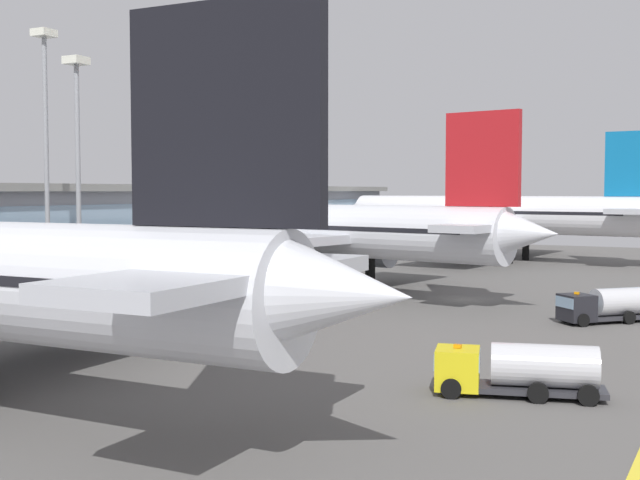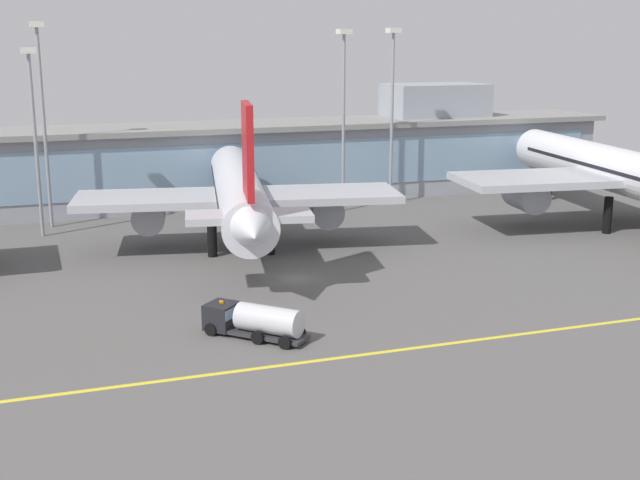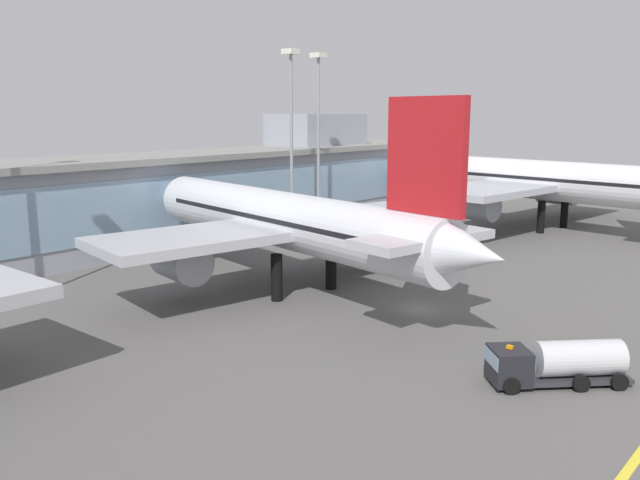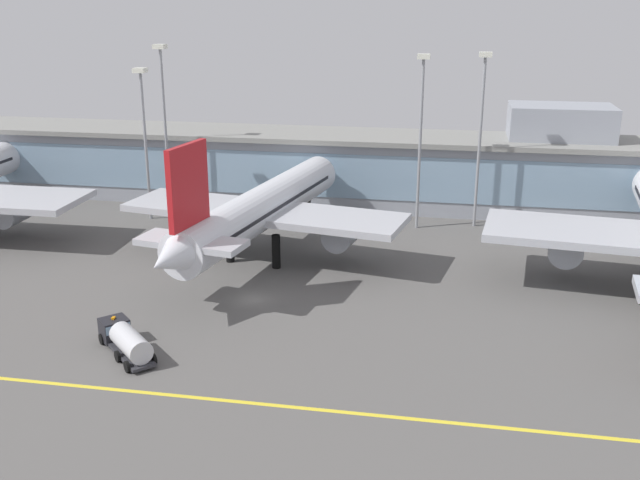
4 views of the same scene
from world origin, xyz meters
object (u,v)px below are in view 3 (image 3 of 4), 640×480
fuel_tanker_truck (554,362)px  apron_light_mast_far_east (291,118)px  airliner_near_right (286,222)px  apron_light_mast_centre (318,117)px  airliner_far_right (534,180)px

fuel_tanker_truck → apron_light_mast_far_east: apron_light_mast_far_east is taller
airliner_near_right → apron_light_mast_centre: (28.01, 19.72, 9.87)m
airliner_near_right → airliner_far_right: (50.22, -4.25, 0.45)m
fuel_tanker_truck → airliner_near_right: bearing=-56.8°
fuel_tanker_truck → apron_light_mast_far_east: bearing=-73.9°
fuel_tanker_truck → apron_light_mast_far_east: (25.51, 46.52, 15.01)m
airliner_near_right → apron_light_mast_centre: 35.65m
apron_light_mast_centre → apron_light_mast_far_east: size_ratio=1.01×
fuel_tanker_truck → apron_light_mast_centre: (34.09, 49.05, 15.12)m
airliner_near_right → fuel_tanker_truck: airliner_near_right is taller
apron_light_mast_centre → apron_light_mast_far_east: bearing=-163.5°
airliner_near_right → apron_light_mast_centre: apron_light_mast_centre is taller
airliner_far_right → airliner_near_right: bearing=91.7°
airliner_far_right → fuel_tanker_truck: bearing=120.6°
airliner_near_right → fuel_tanker_truck: 30.41m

